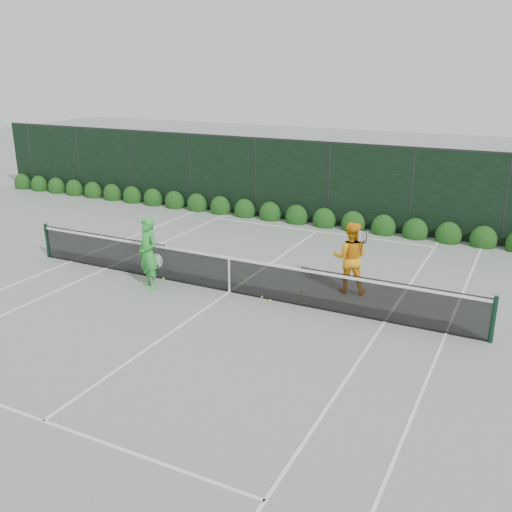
% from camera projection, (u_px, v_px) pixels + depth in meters
% --- Properties ---
extents(ground, '(80.00, 80.00, 0.00)m').
position_uv_depth(ground, '(230.00, 292.00, 14.94)').
color(ground, gray).
rests_on(ground, ground).
extents(tennis_net, '(12.90, 0.10, 1.07)m').
position_uv_depth(tennis_net, '(228.00, 273.00, 14.78)').
color(tennis_net, '#113320').
rests_on(tennis_net, ground).
extents(player_woman, '(0.82, 0.69, 1.91)m').
position_uv_depth(player_woman, '(148.00, 253.00, 14.96)').
color(player_woman, green).
rests_on(player_woman, ground).
extents(player_man, '(1.07, 0.92, 1.89)m').
position_uv_depth(player_man, '(350.00, 258.00, 14.66)').
color(player_man, '#FFA615').
rests_on(player_man, ground).
extents(court_lines, '(11.03, 23.83, 0.01)m').
position_uv_depth(court_lines, '(230.00, 292.00, 14.94)').
color(court_lines, white).
rests_on(court_lines, ground).
extents(windscreen_fence, '(32.00, 21.07, 3.06)m').
position_uv_depth(windscreen_fence, '(167.00, 269.00, 12.16)').
color(windscreen_fence, black).
rests_on(windscreen_fence, ground).
extents(hedge_row, '(31.66, 0.65, 0.94)m').
position_uv_depth(hedge_row, '(324.00, 220.00, 20.93)').
color(hedge_row, '#123B10').
rests_on(hedge_row, ground).
extents(tennis_balls, '(4.01, 1.09, 0.07)m').
position_uv_depth(tennis_balls, '(228.00, 285.00, 15.34)').
color(tennis_balls, '#AFDF31').
rests_on(tennis_balls, ground).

